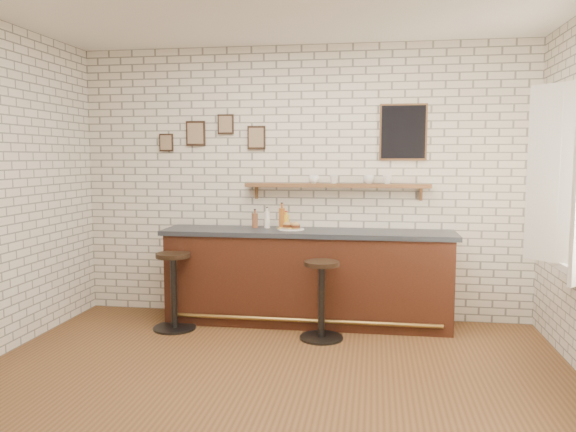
# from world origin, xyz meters

# --- Properties ---
(ground) EXTENTS (5.00, 5.00, 0.00)m
(ground) POSITION_xyz_m (0.00, 0.00, 0.00)
(ground) COLOR brown
(ground) RESTS_ON ground
(bar_counter) EXTENTS (3.10, 0.65, 1.01)m
(bar_counter) POSITION_xyz_m (0.11, 1.70, 0.51)
(bar_counter) COLOR #3E1B10
(bar_counter) RESTS_ON ground
(sandwich_plate) EXTENTS (0.28, 0.28, 0.01)m
(sandwich_plate) POSITION_xyz_m (-0.08, 1.73, 1.02)
(sandwich_plate) COLOR white
(sandwich_plate) RESTS_ON bar_counter
(ciabatta_sandwich) EXTENTS (0.21, 0.14, 0.07)m
(ciabatta_sandwich) POSITION_xyz_m (-0.07, 1.73, 1.06)
(ciabatta_sandwich) COLOR #B28549
(ciabatta_sandwich) RESTS_ON sandwich_plate
(potato_chips) EXTENTS (0.26, 0.20, 0.00)m
(potato_chips) POSITION_xyz_m (-0.10, 1.72, 1.02)
(potato_chips) COLOR #E4BF50
(potato_chips) RESTS_ON sandwich_plate
(bitters_bottle_brown) EXTENTS (0.06, 0.06, 0.21)m
(bitters_bottle_brown) POSITION_xyz_m (-0.49, 1.83, 1.09)
(bitters_bottle_brown) COLOR brown
(bitters_bottle_brown) RESTS_ON bar_counter
(bitters_bottle_white) EXTENTS (0.06, 0.06, 0.23)m
(bitters_bottle_white) POSITION_xyz_m (-0.35, 1.83, 1.10)
(bitters_bottle_white) COLOR silver
(bitters_bottle_white) RESTS_ON bar_counter
(bitters_bottle_amber) EXTENTS (0.07, 0.07, 0.28)m
(bitters_bottle_amber) POSITION_xyz_m (-0.19, 1.83, 1.13)
(bitters_bottle_amber) COLOR #985018
(bitters_bottle_amber) RESTS_ON bar_counter
(condiment_bottle_yellow) EXTENTS (0.06, 0.06, 0.19)m
(condiment_bottle_yellow) POSITION_xyz_m (-0.14, 1.83, 1.09)
(condiment_bottle_yellow) COLOR gold
(condiment_bottle_yellow) RESTS_ON bar_counter
(bar_stool_left) EXTENTS (0.45, 0.45, 0.80)m
(bar_stool_left) POSITION_xyz_m (-1.23, 1.28, 0.43)
(bar_stool_left) COLOR black
(bar_stool_left) RESTS_ON ground
(bar_stool_right) EXTENTS (0.45, 0.45, 0.78)m
(bar_stool_right) POSITION_xyz_m (0.31, 1.19, 0.42)
(bar_stool_right) COLOR black
(bar_stool_right) RESTS_ON ground
(wall_shelf) EXTENTS (2.00, 0.18, 0.18)m
(wall_shelf) POSITION_xyz_m (0.40, 1.90, 1.48)
(wall_shelf) COLOR brown
(wall_shelf) RESTS_ON ground
(shelf_cup_a) EXTENTS (0.12, 0.12, 0.09)m
(shelf_cup_a) POSITION_xyz_m (0.15, 1.90, 1.54)
(shelf_cup_a) COLOR white
(shelf_cup_a) RESTS_ON wall_shelf
(shelf_cup_b) EXTENTS (0.13, 0.13, 0.09)m
(shelf_cup_b) POSITION_xyz_m (0.37, 1.90, 1.54)
(shelf_cup_b) COLOR white
(shelf_cup_b) RESTS_ON wall_shelf
(shelf_cup_c) EXTENTS (0.15, 0.15, 0.09)m
(shelf_cup_c) POSITION_xyz_m (0.75, 1.90, 1.55)
(shelf_cup_c) COLOR white
(shelf_cup_c) RESTS_ON wall_shelf
(shelf_cup_d) EXTENTS (0.11, 0.11, 0.09)m
(shelf_cup_d) POSITION_xyz_m (0.94, 1.90, 1.55)
(shelf_cup_d) COLOR white
(shelf_cup_d) RESTS_ON wall_shelf
(back_wall_decor) EXTENTS (2.96, 0.02, 0.56)m
(back_wall_decor) POSITION_xyz_m (0.23, 1.98, 2.05)
(back_wall_decor) COLOR black
(back_wall_decor) RESTS_ON ground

